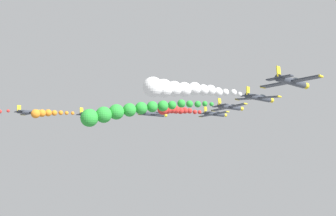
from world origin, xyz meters
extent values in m
cylinder|color=#333842|center=(0.45, 19.35, 75.28)|extent=(1.20, 9.00, 1.20)
cone|color=yellow|center=(0.45, 24.45, 75.28)|extent=(1.14, 1.20, 1.14)
cube|color=#333842|center=(0.46, 18.95, 75.18)|extent=(9.17, 1.90, 1.07)
cylinder|color=yellow|center=(-4.12, 18.95, 74.74)|extent=(0.39, 1.40, 0.39)
cylinder|color=yellow|center=(5.04, 18.95, 75.63)|extent=(0.39, 1.40, 0.39)
cube|color=#333842|center=(0.45, 15.35, 75.33)|extent=(3.80, 1.20, 0.55)
cube|color=yellow|center=(0.36, 15.25, 76.24)|extent=(0.29, 1.10, 1.61)
ellipsoid|color=black|center=(0.40, 21.15, 75.78)|extent=(0.86, 2.20, 0.77)
sphere|color=red|center=(0.60, 12.13, 75.31)|extent=(1.05, 1.05, 1.05)
sphere|color=red|center=(0.73, 9.91, 75.20)|extent=(1.16, 1.16, 1.16)
sphere|color=red|center=(0.71, 7.69, 75.34)|extent=(1.43, 1.43, 1.43)
sphere|color=red|center=(0.96, 5.47, 75.28)|extent=(1.62, 1.62, 1.62)
sphere|color=red|center=(1.30, 3.25, 75.06)|extent=(1.75, 1.75, 1.75)
sphere|color=red|center=(1.67, 1.03, 75.07)|extent=(1.92, 1.92, 1.92)
sphere|color=red|center=(2.30, -1.19, 75.03)|extent=(2.06, 2.06, 2.06)
sphere|color=red|center=(2.66, -3.41, 74.88)|extent=(2.40, 2.40, 2.40)
sphere|color=red|center=(3.37, -5.63, 74.60)|extent=(2.52, 2.52, 2.52)
cylinder|color=#333842|center=(-12.73, 7.90, 75.24)|extent=(1.15, 9.00, 1.15)
cone|color=yellow|center=(-12.73, 13.00, 75.24)|extent=(1.09, 1.20, 1.09)
cube|color=#333842|center=(-12.74, 7.50, 75.14)|extent=(9.20, 1.90, 0.59)
cylinder|color=yellow|center=(-17.33, 7.50, 75.34)|extent=(0.38, 1.40, 0.38)
cylinder|color=yellow|center=(-8.14, 7.50, 74.93)|extent=(0.38, 1.40, 0.38)
cube|color=#333842|center=(-12.73, 3.90, 75.29)|extent=(3.80, 1.20, 0.35)
cube|color=yellow|center=(-12.69, 3.80, 76.20)|extent=(0.21, 1.10, 1.60)
ellipsoid|color=black|center=(-12.71, 9.70, 75.73)|extent=(0.83, 2.20, 0.73)
cylinder|color=#333842|center=(12.49, 8.36, 75.60)|extent=(1.22, 9.00, 1.22)
cone|color=yellow|center=(12.49, 13.46, 75.60)|extent=(1.16, 1.20, 1.16)
cube|color=#333842|center=(12.50, 7.96, 75.50)|extent=(9.16, 1.90, 1.25)
cylinder|color=yellow|center=(7.93, 7.96, 74.96)|extent=(0.40, 1.40, 0.40)
cylinder|color=yellow|center=(17.07, 7.96, 76.03)|extent=(0.40, 1.40, 0.40)
cube|color=#333842|center=(12.48, 4.36, 75.64)|extent=(3.80, 1.20, 0.62)
cube|color=yellow|center=(12.37, 4.26, 76.55)|extent=(0.33, 1.10, 1.61)
ellipsoid|color=black|center=(12.43, 10.16, 76.09)|extent=(0.88, 2.20, 0.79)
sphere|color=green|center=(12.38, 0.96, 75.68)|extent=(0.98, 0.98, 0.98)
sphere|color=green|center=(12.24, -1.43, 75.59)|extent=(1.20, 1.20, 1.20)
sphere|color=green|center=(12.04, -3.83, 75.31)|extent=(1.45, 1.45, 1.45)
sphere|color=green|center=(11.65, -6.22, 75.20)|extent=(1.51, 1.51, 1.51)
sphere|color=green|center=(11.33, -8.62, 75.11)|extent=(1.75, 1.75, 1.75)
sphere|color=green|center=(10.79, -11.01, 74.61)|extent=(1.81, 1.81, 1.81)
sphere|color=green|center=(10.41, -13.41, 74.28)|extent=(2.25, 2.25, 2.25)
sphere|color=green|center=(9.69, -15.80, 73.99)|extent=(2.24, 2.24, 2.24)
sphere|color=green|center=(8.97, -18.20, 73.56)|extent=(2.48, 2.48, 2.48)
sphere|color=green|center=(8.17, -20.59, 73.10)|extent=(2.64, 2.64, 2.64)
sphere|color=green|center=(7.10, -22.99, 72.62)|extent=(2.96, 2.96, 2.96)
sphere|color=green|center=(6.26, -25.38, 71.96)|extent=(3.08, 3.08, 3.08)
sphere|color=green|center=(5.07, -27.78, 71.30)|extent=(3.35, 3.35, 3.35)
cylinder|color=#333842|center=(-26.30, -2.32, 75.19)|extent=(1.24, 9.00, 1.24)
cone|color=yellow|center=(-26.30, 2.78, 75.19)|extent=(1.18, 1.20, 1.18)
cube|color=#333842|center=(-26.28, -2.72, 75.09)|extent=(9.14, 1.90, 1.42)
cylinder|color=yellow|center=(-30.84, -2.72, 74.47)|extent=(0.41, 1.40, 0.41)
cylinder|color=yellow|center=(-21.73, -2.72, 75.71)|extent=(0.41, 1.40, 0.41)
cube|color=#333842|center=(-26.31, -6.32, 75.24)|extent=(3.79, 1.20, 0.69)
cube|color=yellow|center=(-26.43, -6.42, 76.15)|extent=(0.36, 1.10, 1.60)
ellipsoid|color=black|center=(-26.37, -0.52, 75.68)|extent=(0.89, 2.20, 0.80)
sphere|color=orange|center=(-26.34, -9.40, 75.15)|extent=(0.96, 0.96, 0.96)
sphere|color=orange|center=(-26.13, -11.48, 75.06)|extent=(1.03, 1.03, 1.03)
sphere|color=orange|center=(-25.70, -13.57, 74.97)|extent=(1.24, 1.24, 1.24)
sphere|color=orange|center=(-25.46, -15.65, 74.78)|extent=(1.46, 1.46, 1.46)
sphere|color=orange|center=(-25.01, -17.73, 74.63)|extent=(1.83, 1.83, 1.83)
sphere|color=orange|center=(-24.48, -19.81, 74.39)|extent=(1.92, 1.92, 1.92)
sphere|color=orange|center=(-23.89, -21.89, 74.08)|extent=(2.23, 2.23, 2.23)
cylinder|color=#333842|center=(26.06, -2.36, 75.71)|extent=(1.12, 9.00, 1.12)
cone|color=yellow|center=(26.06, 2.74, 75.71)|extent=(1.07, 1.20, 1.07)
cube|color=#333842|center=(26.06, -2.76, 75.61)|extent=(9.20, 1.90, 0.36)
cylinder|color=yellow|center=(21.46, -2.76, 75.70)|extent=(0.37, 1.40, 0.37)
cylinder|color=yellow|center=(30.66, -2.76, 75.52)|extent=(0.37, 1.40, 0.37)
cube|color=#333842|center=(26.06, -6.36, 75.76)|extent=(3.80, 1.20, 0.26)
cube|color=yellow|center=(26.08, -6.46, 76.68)|extent=(0.17, 1.10, 1.60)
ellipsoid|color=black|center=(26.07, -0.56, 76.21)|extent=(0.81, 2.20, 0.72)
sphere|color=white|center=(26.12, -9.58, 75.66)|extent=(0.89, 0.89, 0.89)
sphere|color=white|center=(26.17, -11.79, 75.76)|extent=(1.17, 1.17, 1.17)
sphere|color=white|center=(25.86, -14.00, 75.59)|extent=(1.25, 1.25, 1.25)
sphere|color=white|center=(25.80, -16.22, 75.40)|extent=(1.64, 1.64, 1.64)
sphere|color=white|center=(25.76, -18.43, 75.48)|extent=(1.85, 1.85, 1.85)
sphere|color=white|center=(25.87, -20.64, 75.28)|extent=(1.86, 1.86, 1.86)
sphere|color=white|center=(25.73, -22.86, 75.24)|extent=(2.16, 2.16, 2.16)
sphere|color=white|center=(25.41, -25.07, 74.91)|extent=(2.34, 2.34, 2.34)
sphere|color=white|center=(25.22, -27.28, 74.79)|extent=(2.42, 2.42, 2.42)
sphere|color=white|center=(25.04, -29.50, 74.64)|extent=(2.82, 2.82, 2.82)
sphere|color=white|center=(24.94, -31.71, 74.59)|extent=(3.00, 3.00, 3.00)
cylinder|color=#333842|center=(-39.25, -13.95, 75.82)|extent=(1.18, 9.00, 1.18)
cone|color=yellow|center=(-39.25, -8.85, 75.82)|extent=(1.12, 1.20, 1.12)
cube|color=#333842|center=(-39.24, -14.35, 75.72)|extent=(9.19, 1.90, 0.85)
cylinder|color=yellow|center=(-43.83, -14.35, 75.38)|extent=(0.39, 1.40, 0.39)
cylinder|color=yellow|center=(-34.66, -14.35, 76.06)|extent=(0.39, 1.40, 0.39)
cube|color=#333842|center=(-39.25, -17.95, 75.87)|extent=(3.80, 1.20, 0.46)
cube|color=yellow|center=(-39.32, -18.05, 76.78)|extent=(0.26, 1.10, 1.61)
ellipsoid|color=black|center=(-39.29, -12.15, 76.32)|extent=(0.85, 2.20, 0.76)
sphere|color=red|center=(-39.20, -21.22, 75.76)|extent=(0.84, 0.84, 0.84)
sphere|color=red|center=(-39.25, -23.48, 75.41)|extent=(1.03, 1.03, 1.03)
cylinder|color=#333842|center=(38.93, -15.79, 75.85)|extent=(1.18, 9.00, 1.18)
cone|color=yellow|center=(38.93, -10.69, 75.85)|extent=(1.12, 1.20, 1.12)
cube|color=#333842|center=(38.94, -16.19, 75.75)|extent=(9.19, 1.90, 0.85)
cylinder|color=yellow|center=(34.35, -16.19, 75.42)|extent=(0.39, 1.40, 0.39)
cylinder|color=yellow|center=(43.52, -16.19, 76.08)|extent=(0.39, 1.40, 0.39)
cube|color=#333842|center=(38.92, -19.79, 75.90)|extent=(3.80, 1.20, 0.45)
cube|color=yellow|center=(38.86, -19.89, 76.81)|extent=(0.26, 1.10, 1.61)
ellipsoid|color=black|center=(38.89, -13.99, 76.34)|extent=(0.85, 2.20, 0.76)
camera|label=1|loc=(64.24, -73.07, 65.83)|focal=42.46mm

